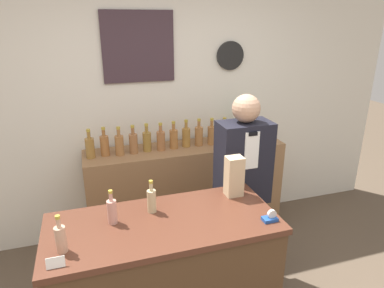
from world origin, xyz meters
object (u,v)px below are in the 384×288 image
paper_bag (234,176)px  tape_dispenser (270,217)px  shopkeeper (242,193)px  potted_plant (245,126)px

paper_bag → tape_dispenser: paper_bag is taller
shopkeeper → potted_plant: (0.37, 0.74, 0.32)m
shopkeeper → paper_bag: (-0.21, -0.28, 0.31)m
potted_plant → tape_dispenser: 1.48m
shopkeeper → paper_bag: bearing=-126.4°
shopkeeper → potted_plant: shopkeeper is taller
shopkeeper → paper_bag: size_ratio=5.71×
shopkeeper → tape_dispenser: bearing=-101.0°
shopkeeper → potted_plant: bearing=63.5°
shopkeeper → paper_bag: 0.46m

